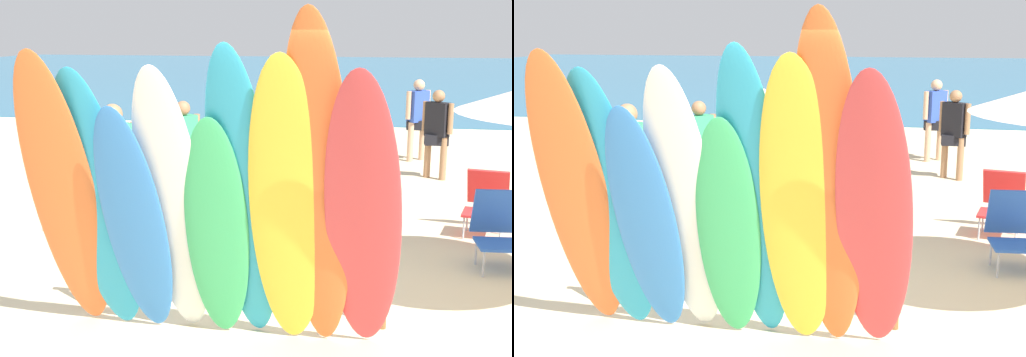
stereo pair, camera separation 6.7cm
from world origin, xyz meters
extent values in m
plane|color=beige|center=(0.00, 14.00, 0.00)|extent=(60.00, 60.00, 0.00)
cube|color=teal|center=(0.00, 32.09, 0.01)|extent=(60.00, 40.00, 0.02)
cylinder|color=brown|center=(-1.33, 0.00, 0.33)|extent=(0.07, 0.07, 0.66)
cylinder|color=brown|center=(1.33, 0.00, 0.33)|extent=(0.07, 0.07, 0.66)
cylinder|color=brown|center=(0.00, 0.00, 0.66)|extent=(2.78, 0.06, 0.06)
ellipsoid|color=orange|center=(-1.14, -0.73, 1.20)|extent=(0.59, 1.07, 2.39)
ellipsoid|color=#289EC6|center=(-0.88, -0.68, 1.13)|extent=(0.61, 0.88, 2.26)
ellipsoid|color=#337AD1|center=(-0.58, -0.71, 1.00)|extent=(0.52, 0.91, 2.00)
ellipsoid|color=white|center=(-0.28, -0.69, 1.14)|extent=(0.51, 0.99, 2.29)
ellipsoid|color=#38B266|center=(0.05, -0.64, 0.96)|extent=(0.54, 0.79, 1.92)
ellipsoid|color=#289EC6|center=(0.26, -0.66, 1.22)|extent=(0.59, 0.99, 2.44)
ellipsoid|color=yellow|center=(0.60, -0.72, 1.19)|extent=(0.58, 0.90, 2.37)
ellipsoid|color=orange|center=(0.83, -0.75, 1.34)|extent=(0.59, 1.04, 2.67)
ellipsoid|color=#D13D42|center=(1.16, -0.76, 1.14)|extent=(0.64, 1.13, 2.29)
cylinder|color=#9E704C|center=(-1.59, 3.57, 0.36)|extent=(0.11, 0.11, 0.73)
cylinder|color=#9E704C|center=(-1.40, 3.81, 0.36)|extent=(0.11, 0.11, 0.73)
cube|color=silver|center=(-1.49, 3.69, 0.67)|extent=(0.39, 0.24, 0.17)
cube|color=#33A36B|center=(-1.49, 3.69, 1.01)|extent=(0.38, 0.42, 0.57)
sphere|color=#9E704C|center=(-1.49, 3.69, 1.40)|extent=(0.21, 0.21, 0.21)
cylinder|color=#9E704C|center=(-1.64, 3.50, 1.04)|extent=(0.09, 0.09, 0.50)
cylinder|color=#9E704C|center=(-1.35, 3.88, 1.04)|extent=(0.09, 0.09, 0.50)
cylinder|color=#9E704C|center=(-1.81, 1.50, 0.41)|extent=(0.12, 0.12, 0.81)
cylinder|color=#9E704C|center=(-1.59, 1.76, 0.41)|extent=(0.12, 0.12, 0.81)
cube|color=#2D4CB2|center=(-1.70, 1.63, 0.75)|extent=(0.44, 0.27, 0.20)
cube|color=#33A36B|center=(-1.70, 1.63, 1.13)|extent=(0.44, 0.46, 0.64)
sphere|color=#9E704C|center=(-1.70, 1.63, 1.56)|extent=(0.23, 0.23, 0.23)
cylinder|color=#9E704C|center=(-1.87, 1.43, 1.17)|extent=(0.10, 0.10, 0.57)
cylinder|color=#9E704C|center=(-1.52, 1.84, 1.17)|extent=(0.10, 0.10, 0.57)
cylinder|color=tan|center=(1.80, 7.59, 0.37)|extent=(0.11, 0.11, 0.75)
cylinder|color=tan|center=(2.03, 7.80, 0.37)|extent=(0.11, 0.11, 0.75)
cube|color=black|center=(1.92, 7.70, 0.69)|extent=(0.40, 0.25, 0.18)
cube|color=#2D4CB2|center=(1.92, 7.70, 1.04)|extent=(0.42, 0.41, 0.59)
sphere|color=tan|center=(1.92, 7.70, 1.44)|extent=(0.21, 0.21, 0.21)
cylinder|color=tan|center=(1.73, 7.53, 1.07)|extent=(0.09, 0.09, 0.52)
cylinder|color=tan|center=(2.10, 7.86, 1.07)|extent=(0.09, 0.09, 0.52)
cylinder|color=#9E704C|center=(2.29, 6.04, 0.36)|extent=(0.11, 0.11, 0.72)
cylinder|color=#9E704C|center=(2.04, 6.21, 0.36)|extent=(0.11, 0.11, 0.72)
cube|color=black|center=(2.16, 6.12, 0.67)|extent=(0.39, 0.24, 0.17)
cube|color=black|center=(2.16, 6.12, 1.01)|extent=(0.42, 0.37, 0.57)
sphere|color=#9E704C|center=(2.16, 6.12, 1.39)|extent=(0.20, 0.20, 0.20)
cylinder|color=#9E704C|center=(2.36, 5.99, 1.04)|extent=(0.09, 0.09, 0.50)
cylinder|color=#9E704C|center=(1.97, 6.26, 1.04)|extent=(0.09, 0.09, 0.50)
cylinder|color=beige|center=(-0.83, 4.25, 0.39)|extent=(0.12, 0.12, 0.79)
cylinder|color=beige|center=(-0.62, 4.49, 0.39)|extent=(0.12, 0.12, 0.79)
cube|color=#2D4CB2|center=(-0.73, 4.37, 0.72)|extent=(0.42, 0.26, 0.19)
cube|color=orange|center=(-0.73, 4.37, 1.09)|extent=(0.42, 0.45, 0.62)
sphere|color=beige|center=(-0.73, 4.37, 1.51)|extent=(0.22, 0.22, 0.22)
cylinder|color=beige|center=(-0.89, 4.17, 1.13)|extent=(0.10, 0.10, 0.55)
cylinder|color=beige|center=(-0.56, 4.57, 1.13)|extent=(0.10, 0.10, 0.55)
cylinder|color=#B7B7BC|center=(2.28, 2.71, 0.14)|extent=(0.02, 0.02, 0.28)
cylinder|color=#B7B7BC|center=(2.69, 2.62, 0.14)|extent=(0.02, 0.02, 0.28)
cylinder|color=#B7B7BC|center=(2.36, 3.08, 0.14)|extent=(0.02, 0.02, 0.28)
cylinder|color=#B7B7BC|center=(2.77, 2.99, 0.14)|extent=(0.02, 0.02, 0.28)
cube|color=red|center=(2.53, 2.85, 0.30)|extent=(0.58, 0.55, 0.03)
cube|color=red|center=(2.60, 3.20, 0.55)|extent=(0.55, 0.40, 0.49)
cylinder|color=#B7B7BC|center=(2.34, 1.42, 0.14)|extent=(0.02, 0.02, 0.28)
cylinder|color=#B7B7BC|center=(2.31, 1.80, 0.14)|extent=(0.02, 0.02, 0.28)
cube|color=blue|center=(2.54, 1.63, 0.30)|extent=(0.53, 0.49, 0.03)
cube|color=blue|center=(2.51, 1.95, 0.57)|extent=(0.52, 0.26, 0.52)
camera|label=1|loc=(1.27, -5.54, 2.52)|focal=48.04mm
camera|label=2|loc=(1.33, -5.52, 2.52)|focal=48.04mm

